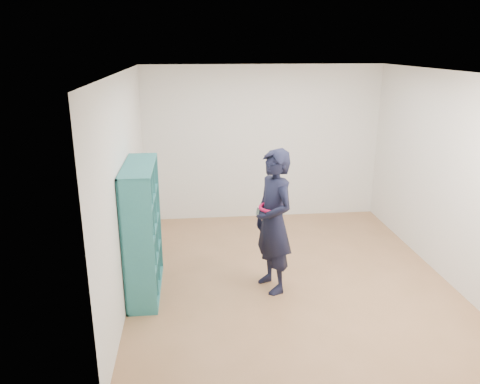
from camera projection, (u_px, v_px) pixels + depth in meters
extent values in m
plane|color=#946A43|center=(287.00, 275.00, 6.16)|extent=(4.50, 4.50, 0.00)
plane|color=white|center=(294.00, 72.00, 5.38)|extent=(4.50, 4.50, 0.00)
cube|color=silver|center=(126.00, 185.00, 5.57)|extent=(0.02, 4.50, 2.60)
cube|color=silver|center=(444.00, 175.00, 5.98)|extent=(0.02, 4.50, 2.60)
cube|color=silver|center=(263.00, 144.00, 7.91)|extent=(4.00, 0.02, 2.60)
cube|color=silver|center=(351.00, 260.00, 3.64)|extent=(4.00, 0.02, 2.60)
cube|color=teal|center=(138.00, 250.00, 5.00)|extent=(0.35, 0.02, 1.60)
cube|color=teal|center=(147.00, 213.00, 6.11)|extent=(0.35, 0.02, 1.60)
cube|color=teal|center=(147.00, 289.00, 5.79)|extent=(0.35, 1.20, 0.02)
cube|color=teal|center=(138.00, 166.00, 5.32)|extent=(0.35, 1.20, 0.02)
cube|color=teal|center=(129.00, 230.00, 5.54)|extent=(0.02, 1.20, 1.60)
cube|color=teal|center=(141.00, 236.00, 5.37)|extent=(0.32, 0.02, 1.55)
cube|color=teal|center=(144.00, 224.00, 5.73)|extent=(0.32, 0.02, 1.55)
cube|color=teal|center=(145.00, 259.00, 5.67)|extent=(0.32, 1.15, 0.02)
cube|color=teal|center=(143.00, 230.00, 5.55)|extent=(0.32, 1.15, 0.02)
cube|color=teal|center=(141.00, 199.00, 5.44)|extent=(0.32, 1.15, 0.02)
cube|color=beige|center=(145.00, 300.00, 5.40)|extent=(0.22, 0.14, 0.08)
cube|color=black|center=(143.00, 265.00, 5.21)|extent=(0.18, 0.16, 0.25)
cube|color=maroon|center=(141.00, 233.00, 5.10)|extent=(0.18, 0.16, 0.25)
cube|color=silver|center=(139.00, 207.00, 5.06)|extent=(0.22, 0.14, 0.06)
cube|color=navy|center=(148.00, 281.00, 5.70)|extent=(0.18, 0.16, 0.23)
cube|color=brown|center=(146.00, 252.00, 5.58)|extent=(0.18, 0.16, 0.23)
cube|color=#BFB28C|center=(144.00, 226.00, 5.53)|extent=(0.22, 0.14, 0.08)
cube|color=#26594C|center=(142.00, 190.00, 5.35)|extent=(0.18, 0.16, 0.24)
cube|color=beige|center=(150.00, 265.00, 6.05)|extent=(0.18, 0.16, 0.27)
cube|color=black|center=(149.00, 243.00, 6.01)|extent=(0.22, 0.14, 0.08)
cube|color=maroon|center=(147.00, 210.00, 5.82)|extent=(0.18, 0.16, 0.25)
cube|color=silver|center=(145.00, 181.00, 5.71)|extent=(0.18, 0.16, 0.23)
imported|color=black|center=(274.00, 222.00, 5.58)|extent=(0.61, 0.75, 1.76)
torus|color=#B40D3D|center=(274.00, 207.00, 5.52)|extent=(0.47, 0.47, 0.04)
cube|color=silver|center=(258.00, 212.00, 5.56)|extent=(0.05, 0.08, 0.12)
cube|color=black|center=(258.00, 212.00, 5.56)|extent=(0.04, 0.08, 0.12)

